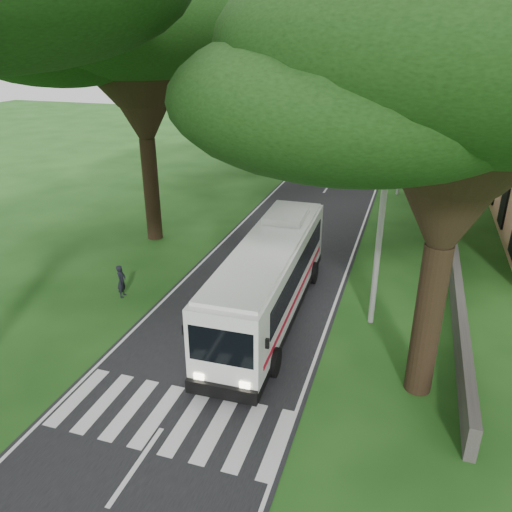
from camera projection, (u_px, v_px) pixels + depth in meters
The scene contains 19 objects.
ground at pixel (195, 381), 17.65m from camera, with size 140.00×140.00×0.00m, color #184112.
road at pixel (325, 191), 39.46m from camera, with size 8.00×120.00×0.04m, color black.
crosswalk at pixel (169, 419), 15.90m from camera, with size 8.00×3.00×0.01m, color silver.
property_wall at pixel (447, 198), 35.83m from camera, with size 0.35×50.00×1.20m, color #383533.
pole_near at pixel (380, 230), 19.67m from camera, with size 1.60×0.24×8.00m.
pole_mid at pixel (403, 140), 37.12m from camera, with size 1.60×0.24×8.00m.
pole_far at pixel (412, 107), 54.57m from camera, with size 1.60×0.24×8.00m.
tree_l_mida at pixel (136, 18), 25.50m from camera, with size 15.36×15.36×15.46m.
tree_l_midb at pixel (254, 40), 41.50m from camera, with size 12.60×12.60×13.89m.
tree_l_far at pixel (294, 45), 57.73m from camera, with size 13.52×13.52×13.39m.
tree_r_near at pixel (470, 53), 12.98m from camera, with size 13.58×13.58×13.79m.
tree_r_mida at pixel (460, 25), 28.13m from camera, with size 14.27×14.27×14.98m.
tree_r_midb at pixel (445, 20), 43.68m from camera, with size 14.85×14.85×15.84m.
tree_r_far at pixel (448, 41), 59.78m from camera, with size 14.15×14.15×13.98m.
coach_bus at pixel (270, 277), 21.07m from camera, with size 3.02×11.95×3.51m.
distant_car_a at pixel (331, 152), 50.00m from camera, with size 1.45×3.60×1.23m, color #B6B7BB.
distant_car_b at pixel (345, 124), 66.59m from camera, with size 1.30×3.74×1.23m, color #21264E.
distant_car_c at pixel (376, 125), 65.01m from camera, with size 2.01×4.95×1.44m, color maroon.
pedestrian at pixel (122, 281), 23.14m from camera, with size 0.58×0.38×1.58m, color black.
Camera 1 is at (6.45, -13.05, 11.13)m, focal length 35.00 mm.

